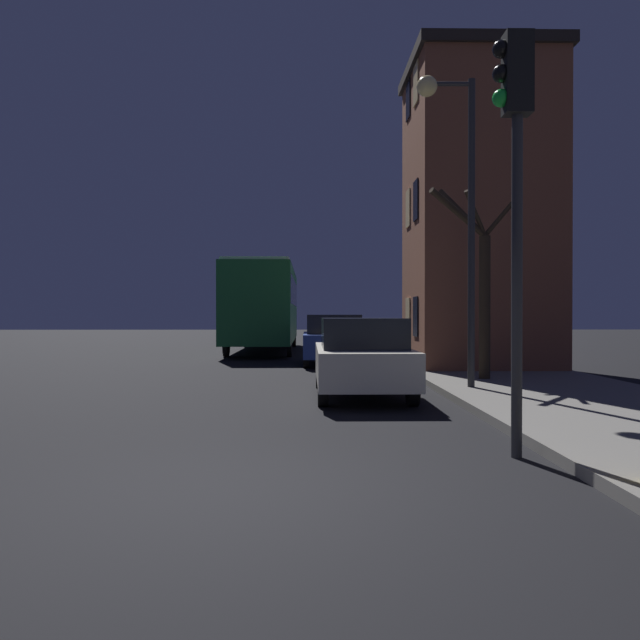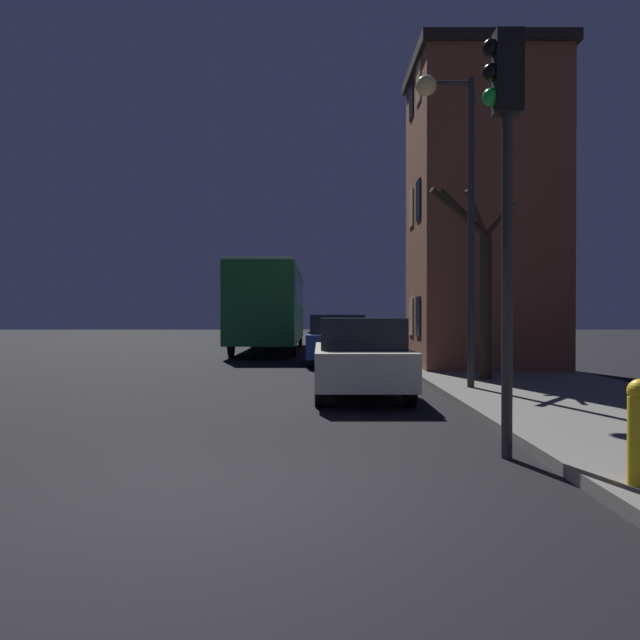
% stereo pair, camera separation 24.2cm
% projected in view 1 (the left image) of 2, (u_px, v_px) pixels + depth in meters
% --- Properties ---
extents(ground_plane, '(120.00, 120.00, 0.00)m').
position_uv_depth(ground_plane, '(235.00, 495.00, 5.50)').
color(ground_plane, black).
extents(brick_building, '(4.05, 4.08, 8.70)m').
position_uv_depth(brick_building, '(478.00, 213.00, 17.84)').
color(brick_building, brown).
rests_on(brick_building, sidewalk).
extents(streetlamp, '(1.18, 0.42, 6.22)m').
position_uv_depth(streetlamp, '(455.00, 175.00, 12.46)').
color(streetlamp, '#28282B').
rests_on(streetlamp, sidewalk).
extents(traffic_light, '(0.43, 0.24, 4.70)m').
position_uv_depth(traffic_light, '(515.00, 155.00, 6.89)').
color(traffic_light, '#28282B').
rests_on(traffic_light, ground).
extents(bare_tree, '(2.03, 1.73, 4.46)m').
position_uv_depth(bare_tree, '(480.00, 282.00, 14.08)').
color(bare_tree, '#2D2319').
rests_on(bare_tree, sidewalk).
extents(bus, '(2.57, 11.23, 3.62)m').
position_uv_depth(bus, '(265.00, 302.00, 26.99)').
color(bus, '#1E6B33').
rests_on(bus, ground).
extents(car_near_lane, '(1.74, 4.22, 1.52)m').
position_uv_depth(car_near_lane, '(361.00, 356.00, 12.11)').
color(car_near_lane, beige).
rests_on(car_near_lane, ground).
extents(car_mid_lane, '(1.87, 3.95, 1.59)m').
position_uv_depth(car_mid_lane, '(333.00, 339.00, 19.76)').
color(car_mid_lane, navy).
rests_on(car_mid_lane, ground).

